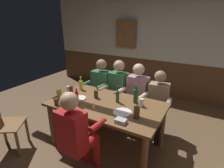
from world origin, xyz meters
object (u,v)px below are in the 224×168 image
object	(u,v)px
pint_glass_0	(56,102)
wall_dart_cabinet	(126,34)
condiment_caddy	(121,121)
bottle_1	(77,98)
person_0	(100,87)
person_4	(77,132)
pint_glass_1	(141,102)
pint_glass_5	(96,94)
plate_0	(79,98)
plate_1	(122,112)
bottle_0	(81,85)
person_2	(136,94)
pint_glass_4	(71,90)
pint_glass_2	(69,89)
dining_table	(106,109)
pint_glass_6	(137,113)
person_3	(157,102)
bottle_2	(118,96)
pint_glass_3	(59,94)
person_1	(116,90)
chair_empty_near_left	(2,123)
table_candle	(94,106)

from	to	relation	value
pint_glass_0	wall_dart_cabinet	bearing A→B (deg)	94.25
condiment_caddy	bottle_1	xyz separation A→B (m)	(-0.80, 0.12, 0.09)
person_0	person_4	bearing A→B (deg)	116.10
person_4	pint_glass_0	world-z (taller)	person_4
pint_glass_1	pint_glass_5	world-z (taller)	pint_glass_5
plate_0	plate_1	size ratio (longest dim) A/B	0.83
bottle_0	person_2	bearing A→B (deg)	27.87
bottle_0	pint_glass_4	distance (m)	0.26
pint_glass_2	wall_dart_cabinet	world-z (taller)	wall_dart_cabinet
person_0	pint_glass_2	xyz separation A→B (m)	(-0.21, -0.68, 0.14)
dining_table	pint_glass_4	world-z (taller)	pint_glass_4
bottle_0	pint_glass_6	xyz separation A→B (m)	(1.26, -0.43, -0.01)
person_0	pint_glass_6	bearing A→B (deg)	145.79
person_3	pint_glass_5	distance (m)	1.07
condiment_caddy	pint_glass_2	size ratio (longest dim) A/B	1.21
bottle_0	bottle_2	distance (m)	0.83
wall_dart_cabinet	pint_glass_0	bearing A→B (deg)	-85.75
person_3	pint_glass_6	bearing A→B (deg)	81.70
bottle_2	pint_glass_3	xyz separation A→B (m)	(-0.91, -0.31, -0.04)
pint_glass_0	pint_glass_3	size ratio (longest dim) A/B	0.86
plate_0	pint_glass_4	distance (m)	0.24
person_1	pint_glass_5	world-z (taller)	person_1
condiment_caddy	bottle_0	bearing A→B (deg)	150.79
person_3	pint_glass_3	size ratio (longest dim) A/B	9.44
person_0	wall_dart_cabinet	xyz separation A→B (m)	(-0.24, 1.69, 0.90)
pint_glass_1	pint_glass_3	bearing A→B (deg)	-163.86
bottle_1	person_4	bearing A→B (deg)	-51.84
pint_glass_3	person_1	bearing A→B (deg)	57.93
plate_1	bottle_0	world-z (taller)	bottle_0
pint_glass_5	wall_dart_cabinet	world-z (taller)	wall_dart_cabinet
chair_empty_near_left	table_candle	size ratio (longest dim) A/B	11.00
table_candle	bottle_0	world-z (taller)	bottle_0
table_candle	pint_glass_1	world-z (taller)	pint_glass_1
person_2	plate_0	world-z (taller)	person_2
person_1	plate_0	bearing A→B (deg)	79.65
condiment_caddy	bottle_1	bearing A→B (deg)	171.64
dining_table	pint_glass_3	xyz separation A→B (m)	(-0.78, -0.20, 0.16)
dining_table	pint_glass_4	xyz separation A→B (m)	(-0.69, -0.01, 0.18)
person_1	pint_glass_1	bearing A→B (deg)	150.19
bottle_1	pint_glass_1	size ratio (longest dim) A/B	2.22
chair_empty_near_left	pint_glass_3	xyz separation A→B (m)	(0.57, 0.69, 0.35)
person_2	plate_1	distance (m)	0.89
pint_glass_5	pint_glass_1	bearing A→B (deg)	6.64
person_1	pint_glass_1	xyz separation A→B (m)	(0.70, -0.55, 0.14)
table_candle	plate_0	bearing A→B (deg)	157.02
person_2	bottle_1	world-z (taller)	person_2
person_0	pint_glass_1	world-z (taller)	person_0
table_candle	condiment_caddy	xyz separation A→B (m)	(0.50, -0.13, -0.02)
pint_glass_1	pint_glass_5	size ratio (longest dim) A/B	0.93
person_1	pint_glass_2	size ratio (longest dim) A/B	10.92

